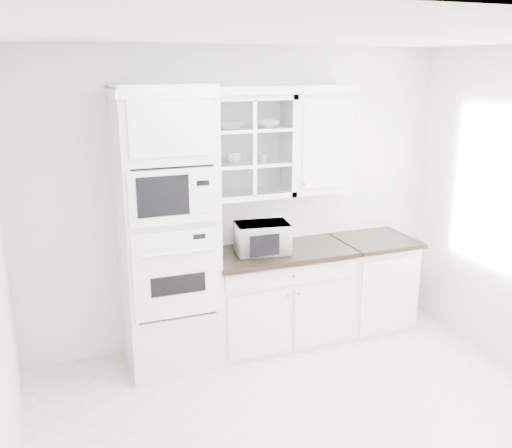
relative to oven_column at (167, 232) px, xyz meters
name	(u,v)px	position (x,y,z in m)	size (l,w,h in m)	color
ground	(322,436)	(0.75, -1.42, -1.19)	(4.00, 3.50, 0.01)	beige
room_shell	(302,178)	(0.75, -0.99, 0.58)	(4.00, 3.50, 2.70)	white
oven_column	(167,232)	(0.00, 0.00, 0.00)	(0.76, 0.68, 2.40)	silver
base_cabinet_run	(279,296)	(1.03, 0.03, -0.74)	(1.32, 0.67, 0.92)	silver
extra_base_cabinet	(371,282)	(2.03, 0.03, -0.74)	(0.72, 0.67, 0.92)	silver
upper_cabinet_glass	(248,147)	(0.78, 0.17, 0.65)	(0.80, 0.33, 0.90)	silver
upper_cabinet_solid	(317,143)	(1.46, 0.17, 0.65)	(0.55, 0.33, 0.90)	silver
crown_molding	(237,90)	(0.68, 0.14, 1.14)	(2.14, 0.38, 0.07)	white
countertop_microwave	(262,237)	(0.85, 0.02, -0.14)	(0.47, 0.39, 0.27)	white
bowl_a	(230,125)	(0.62, 0.17, 0.84)	(0.25, 0.25, 0.06)	white
bowl_b	(268,124)	(0.97, 0.16, 0.84)	(0.21, 0.21, 0.07)	white
cup_a	(234,158)	(0.66, 0.17, 0.56)	(0.12, 0.12, 0.10)	white
cup_b	(263,157)	(0.91, 0.15, 0.55)	(0.09, 0.09, 0.08)	white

